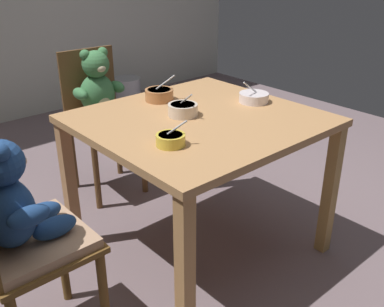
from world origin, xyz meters
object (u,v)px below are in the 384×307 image
at_px(porridge_bowl_terracotta_far_center, 159,95).
at_px(metal_pail, 127,93).
at_px(dining_table, 199,136).
at_px(porridge_bowl_cream_center, 183,110).
at_px(teddy_chair_near_left, 16,220).
at_px(teddy_chair_far_center, 100,101).
at_px(porridge_bowl_white_near_right, 254,97).
at_px(porridge_bowl_yellow_near_left, 171,140).

height_order(porridge_bowl_terracotta_far_center, metal_pail, porridge_bowl_terracotta_far_center).
relative_size(dining_table, porridge_bowl_cream_center, 6.90).
relative_size(dining_table, teddy_chair_near_left, 1.05).
bearing_deg(porridge_bowl_cream_center, teddy_chair_near_left, -171.20).
distance_m(teddy_chair_far_center, porridge_bowl_cream_center, 0.83).
bearing_deg(porridge_bowl_white_near_right, porridge_bowl_yellow_near_left, -167.40).
height_order(porridge_bowl_yellow_near_left, porridge_bowl_white_near_right, porridge_bowl_white_near_right).
bearing_deg(teddy_chair_far_center, porridge_bowl_cream_center, 1.64).
bearing_deg(porridge_bowl_cream_center, metal_pail, 63.47).
relative_size(teddy_chair_far_center, porridge_bowl_white_near_right, 5.67).
bearing_deg(porridge_bowl_white_near_right, metal_pail, 73.47).
bearing_deg(teddy_chair_far_center, dining_table, 4.57).
relative_size(teddy_chair_near_left, porridge_bowl_cream_center, 6.55).
height_order(dining_table, teddy_chair_near_left, teddy_chair_near_left).
bearing_deg(metal_pail, teddy_chair_far_center, -128.50).
bearing_deg(teddy_chair_near_left, teddy_chair_far_center, 46.31).
distance_m(teddy_chair_near_left, porridge_bowl_yellow_near_left, 0.63).
bearing_deg(porridge_bowl_cream_center, dining_table, -57.01).
distance_m(teddy_chair_near_left, teddy_chair_far_center, 1.30).
bearing_deg(teddy_chair_far_center, teddy_chair_near_left, -39.69).
distance_m(porridge_bowl_terracotta_far_center, porridge_bowl_white_near_right, 0.48).
relative_size(teddy_chair_far_center, porridge_bowl_cream_center, 6.12).
bearing_deg(dining_table, metal_pail, 65.10).
xyz_separation_m(teddy_chair_far_center, porridge_bowl_yellow_near_left, (-0.29, -1.04, 0.16)).
bearing_deg(dining_table, porridge_bowl_yellow_near_left, -151.27).
relative_size(teddy_chair_far_center, porridge_bowl_yellow_near_left, 7.71).
distance_m(teddy_chair_far_center, metal_pail, 1.69).
xyz_separation_m(dining_table, porridge_bowl_white_near_right, (0.35, -0.02, 0.12)).
xyz_separation_m(teddy_chair_near_left, porridge_bowl_terracotta_far_center, (0.92, 0.38, 0.17)).
relative_size(porridge_bowl_terracotta_far_center, metal_pail, 0.50).
bearing_deg(teddy_chair_near_left, porridge_bowl_white_near_right, 1.82).
distance_m(dining_table, teddy_chair_near_left, 0.91).
bearing_deg(dining_table, teddy_chair_near_left, -175.72).
bearing_deg(porridge_bowl_terracotta_far_center, teddy_chair_near_left, -157.26).
relative_size(porridge_bowl_cream_center, metal_pail, 0.51).
relative_size(porridge_bowl_yellow_near_left, metal_pail, 0.40).
xyz_separation_m(dining_table, porridge_bowl_yellow_near_left, (-0.30, -0.17, 0.12)).
bearing_deg(porridge_bowl_terracotta_far_center, porridge_bowl_yellow_near_left, -123.17).
bearing_deg(porridge_bowl_cream_center, porridge_bowl_white_near_right, -11.98).
bearing_deg(metal_pail, porridge_bowl_yellow_near_left, -119.30).
distance_m(porridge_bowl_yellow_near_left, porridge_bowl_white_near_right, 0.67).
xyz_separation_m(porridge_bowl_terracotta_far_center, porridge_bowl_white_near_right, (0.34, -0.34, -0.01)).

